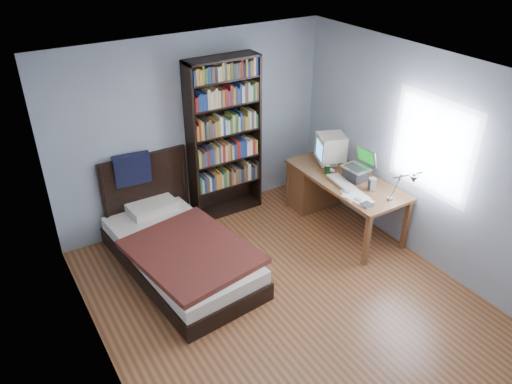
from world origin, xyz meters
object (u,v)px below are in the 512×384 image
desk (321,183)px  bed (177,248)px  desk_lamp (410,181)px  bookshelf (224,139)px  laptop (357,171)px  speaker (372,184)px  crt_monitor (330,148)px  soda_can (327,170)px  keyboard (341,182)px

desk → bed: bearing=-176.6°
desk_lamp → bookshelf: bookshelf is taller
laptop → speaker: laptop is taller
desk_lamp → speaker: 0.75m
crt_monitor → laptop: crt_monitor is taller
soda_can → bed: bearing=176.5°
keyboard → speaker: 0.39m
speaker → laptop: bearing=104.3°
keyboard → bed: (-2.11, 0.42, -0.49)m
desk_lamp → soda_can: bearing=94.7°
keyboard → speaker: (0.21, -0.33, 0.06)m
desk_lamp → speaker: bearing=81.3°
desk → desk_lamp: desk_lamp is taller
soda_can → desk_lamp: bearing=-85.3°
bookshelf → soda_can: bearing=-43.0°
keyboard → bookshelf: bookshelf is taller
laptop → desk: bearing=99.6°
desk → keyboard: 0.66m
speaker → desk: bearing=113.9°
speaker → bookshelf: (-1.21, 1.56, 0.29)m
crt_monitor → soda_can: (-0.20, -0.22, -0.18)m
speaker → bed: 2.50m
desk_lamp → bed: bearing=147.9°
crt_monitor → laptop: 0.54m
desk → crt_monitor: crt_monitor is taller
keyboard → speaker: size_ratio=2.77×
speaker → bed: (-2.32, 0.75, -0.56)m
desk → desk_lamp: bearing=-91.2°
laptop → speaker: bearing=-95.3°
desk → bookshelf: bearing=149.4°
crt_monitor → speaker: (0.00, -0.84, -0.16)m
laptop → keyboard: laptop is taller
crt_monitor → desk: bearing=144.7°
speaker → soda_can: 0.65m
crt_monitor → keyboard: (-0.21, -0.51, -0.23)m
desk_lamp → keyboard: 1.07m
speaker → bookshelf: size_ratio=0.07×
desk_lamp → bookshelf: 2.47m
speaker → keyboard: bearing=142.5°
crt_monitor → bed: size_ratio=0.21×
bed → bookshelf: bearing=36.3°
laptop → bed: size_ratio=0.18×
bed → laptop: bearing=-10.4°
crt_monitor → bookshelf: (-1.21, 0.72, 0.13)m
desk_lamp → keyboard: bearing=96.6°
laptop → desk_lamp: desk_lamp is taller
desk_lamp → speaker: size_ratio=3.53×
bed → desk: bearing=3.4°
crt_monitor → laptop: size_ratio=1.21×
keyboard → laptop: bearing=5.2°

